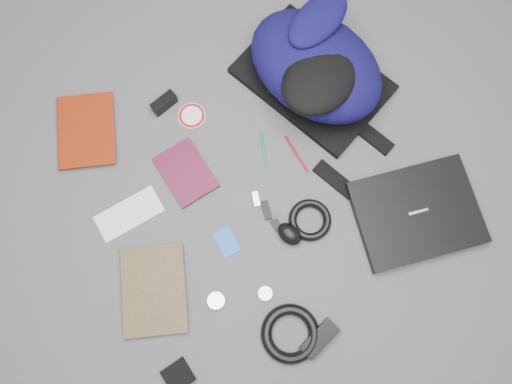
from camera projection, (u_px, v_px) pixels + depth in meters
name	position (u px, v px, depth m)	size (l,w,h in m)	color
ground	(256.00, 193.00, 1.57)	(4.00, 4.00, 0.00)	#4F4F51
backpack	(316.00, 66.00, 1.55)	(0.35, 0.51, 0.21)	black
laptop	(416.00, 213.00, 1.53)	(0.37, 0.29, 0.04)	black
textbook_red	(57.00, 134.00, 1.60)	(0.18, 0.25, 0.03)	maroon
comic_book	(122.00, 294.00, 1.48)	(0.19, 0.26, 0.02)	#AE890C
envelope	(129.00, 214.00, 1.55)	(0.20, 0.09, 0.00)	white
dvd_case	(186.00, 172.00, 1.57)	(0.14, 0.19, 0.02)	#450D24
compact_camera	(164.00, 103.00, 1.61)	(0.09, 0.03, 0.05)	black
sticker_disc	(192.00, 116.00, 1.62)	(0.09, 0.09, 0.00)	white
pen_teal	(264.00, 149.00, 1.60)	(0.01, 0.01, 0.13)	#0E7F66
pen_red	(296.00, 154.00, 1.59)	(0.01, 0.01, 0.14)	#9B0B11
id_badge	(226.00, 242.00, 1.53)	(0.06, 0.09, 0.00)	blue
usb_black	(266.00, 210.00, 1.55)	(0.02, 0.06, 0.01)	black
usb_silver	(256.00, 199.00, 1.56)	(0.02, 0.05, 0.01)	#B6B6B9
key_fob	(276.00, 225.00, 1.54)	(0.02, 0.04, 0.01)	black
mouse	(290.00, 234.00, 1.51)	(0.06, 0.08, 0.04)	black
headphone_left	(216.00, 301.00, 1.48)	(0.05, 0.05, 0.01)	silver
headphone_right	(265.00, 293.00, 1.49)	(0.04, 0.04, 0.01)	#ADADAF
cable_coil	(310.00, 220.00, 1.53)	(0.13, 0.13, 0.03)	black
power_brick	(319.00, 339.00, 1.45)	(0.12, 0.05, 0.03)	black
power_cord_coil	(290.00, 334.00, 1.45)	(0.17, 0.17, 0.03)	black
pouch	(178.00, 376.00, 1.43)	(0.08, 0.08, 0.02)	black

